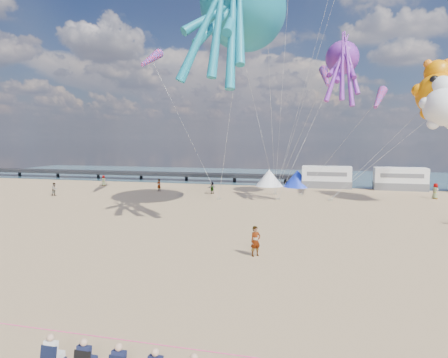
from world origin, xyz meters
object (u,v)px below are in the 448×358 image
tent_blue (297,178)px  beachgoer_5 (159,185)px  beachgoer_0 (435,191)px  kite_panda (443,107)px  beachgoer_4 (212,188)px  sandbag_e (275,194)px  tent_white (269,178)px  kite_octopus_purple (342,58)px  beachgoer_6 (104,181)px  windsock_mid (379,98)px  motorhome_1 (400,179)px  kite_octopus_teal (244,7)px  motorhome_0 (327,177)px  sandbag_b (278,199)px  sandbag_d (301,194)px  kite_teddy_orange (438,94)px  windsock_left (151,59)px  windsock_right (326,77)px  standing_person (256,241)px  sandbag_c (330,200)px  sandbag_a (219,199)px  beachgoer_1 (55,189)px

tent_blue → beachgoer_5: 19.43m
beachgoer_0 → kite_panda: bearing=143.8°
beachgoer_4 → beachgoer_5: beachgoer_5 is taller
beachgoer_5 → sandbag_e: bearing=121.0°
sandbag_e → tent_white: bearing=102.4°
kite_octopus_purple → beachgoer_6: bearing=166.8°
beachgoer_5 → sandbag_e: (15.08, 0.40, -0.69)m
tent_white → beachgoer_4: 11.20m
beachgoer_6 → windsock_mid: bearing=161.2°
motorhome_1 → beachgoer_6: size_ratio=4.29×
beachgoer_4 → beachgoer_5: (-7.32, 0.47, 0.06)m
beachgoer_0 → kite_octopus_teal: size_ratio=0.13×
beachgoer_0 → kite_octopus_purple: kite_octopus_purple is taller
motorhome_0 → sandbag_b: motorhome_0 is taller
tent_blue → sandbag_d: tent_blue is taller
kite_teddy_orange → beachgoer_4: bearing=-173.0°
windsock_left → windsock_mid: windsock_left is taller
tent_white → windsock_right: 21.54m
beachgoer_5 → kite_octopus_purple: size_ratio=0.17×
beachgoer_4 → kite_panda: size_ratio=0.24×
sandbag_d → kite_teddy_orange: size_ratio=0.07×
beachgoer_6 → kite_octopus_purple: (32.46, -6.39, 14.58)m
motorhome_0 → beachgoer_4: size_ratio=4.46×
standing_person → kite_teddy_orange: (14.79, 22.14, 10.41)m
standing_person → sandbag_b: standing_person is taller
kite_octopus_purple → windsock_right: size_ratio=2.23×
beachgoer_0 → sandbag_c: bearing=86.3°
beachgoer_4 → sandbag_b: 9.15m
standing_person → kite_panda: kite_panda is taller
sandbag_b → kite_panda: kite_panda is taller
sandbag_a → kite_panda: kite_panda is taller
sandbag_d → windsock_left: windsock_left is taller
motorhome_0 → tent_blue: (-4.00, 0.00, -0.30)m
beachgoer_6 → windsock_right: windsock_right is taller
sandbag_c → kite_octopus_purple: (0.77, -0.28, 15.24)m
motorhome_0 → sandbag_c: (0.40, -11.64, -1.39)m
kite_octopus_teal → windsock_right: bearing=58.9°
beachgoer_1 → windsock_mid: bearing=-67.0°
motorhome_0 → sandbag_e: (-6.09, -8.67, -1.39)m
tent_white → standing_person: size_ratio=2.22×
tent_blue → windsock_right: (3.52, -16.53, 11.58)m
motorhome_0 → windsock_mid: bearing=-64.1°
beachgoer_0 → beachgoer_6: bearing=63.5°
beachgoer_6 → beachgoer_0: bearing=166.9°
sandbag_a → sandbag_b: 6.63m
kite_octopus_teal → kite_teddy_orange: 21.67m
motorhome_1 → standing_person: size_ratio=3.66×
beachgoer_1 → sandbag_e: size_ratio=3.19×
standing_person → windsock_left: (-14.76, 18.55, 14.64)m
beachgoer_0 → sandbag_e: size_ratio=3.56×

